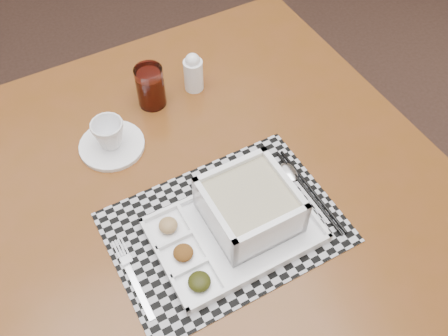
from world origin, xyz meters
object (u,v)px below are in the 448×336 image
at_px(dining_table, 200,212).
at_px(serving_tray, 244,214).
at_px(juice_glass, 151,88).
at_px(cup, 109,134).
at_px(creamer_bottle, 193,72).

relative_size(dining_table, serving_tray, 3.48).
bearing_deg(serving_tray, juice_glass, 99.11).
relative_size(dining_table, juice_glass, 11.06).
relative_size(dining_table, cup, 16.14).
xyz_separation_m(cup, creamer_bottle, (0.24, 0.11, 0.01)).
bearing_deg(juice_glass, creamer_bottle, 5.90).
bearing_deg(creamer_bottle, dining_table, -108.93).
bearing_deg(juice_glass, serving_tray, -80.89).
xyz_separation_m(cup, juice_glass, (0.13, 0.10, 0.01)).
relative_size(cup, juice_glass, 0.69).
height_order(cup, juice_glass, juice_glass).
distance_m(serving_tray, cup, 0.36).
height_order(serving_tray, creamer_bottle, creamer_bottle).
bearing_deg(cup, juice_glass, 15.96).
bearing_deg(dining_table, creamer_bottle, 71.07).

